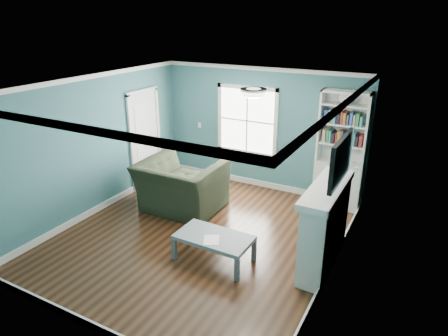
% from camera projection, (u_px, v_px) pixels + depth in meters
% --- Properties ---
extents(floor, '(5.00, 5.00, 0.00)m').
position_uv_depth(floor, '(200.00, 236.00, 6.90)').
color(floor, black).
rests_on(floor, ground).
extents(room_walls, '(5.00, 5.00, 5.00)m').
position_uv_depth(room_walls, '(198.00, 149.00, 6.33)').
color(room_walls, '#397072').
rests_on(room_walls, ground).
extents(trim, '(4.50, 5.00, 2.60)m').
position_uv_depth(trim, '(198.00, 170.00, 6.45)').
color(trim, white).
rests_on(trim, ground).
extents(window, '(1.40, 0.06, 1.50)m').
position_uv_depth(window, '(247.00, 121.00, 8.55)').
color(window, white).
rests_on(window, room_walls).
extents(bookshelf, '(0.90, 0.35, 2.31)m').
position_uv_depth(bookshelf, '(340.00, 162.00, 7.67)').
color(bookshelf, silver).
rests_on(bookshelf, ground).
extents(fireplace, '(0.44, 1.58, 1.30)m').
position_uv_depth(fireplace, '(325.00, 227.00, 5.91)').
color(fireplace, black).
rests_on(fireplace, ground).
extents(tv, '(0.06, 1.10, 0.65)m').
position_uv_depth(tv, '(341.00, 160.00, 5.46)').
color(tv, black).
rests_on(tv, fireplace).
extents(door, '(0.12, 0.98, 2.17)m').
position_uv_depth(door, '(145.00, 138.00, 8.64)').
color(door, silver).
rests_on(door, ground).
extents(ceiling_fixture, '(0.38, 0.38, 0.15)m').
position_uv_depth(ceiling_fixture, '(254.00, 92.00, 5.66)').
color(ceiling_fixture, white).
rests_on(ceiling_fixture, room_walls).
extents(light_switch, '(0.08, 0.01, 0.12)m').
position_uv_depth(light_switch, '(200.00, 125.00, 9.17)').
color(light_switch, white).
rests_on(light_switch, room_walls).
extents(recliner, '(1.51, 0.99, 1.32)m').
position_uv_depth(recliner, '(181.00, 178.00, 7.62)').
color(recliner, black).
rests_on(recliner, ground).
extents(coffee_table, '(1.17, 0.65, 0.42)m').
position_uv_depth(coffee_table, '(214.00, 239.00, 6.11)').
color(coffee_table, '#4C525C').
rests_on(coffee_table, ground).
extents(paper_sheet, '(0.33, 0.36, 0.00)m').
position_uv_depth(paper_sheet, '(211.00, 240.00, 5.98)').
color(paper_sheet, white).
rests_on(paper_sheet, coffee_table).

